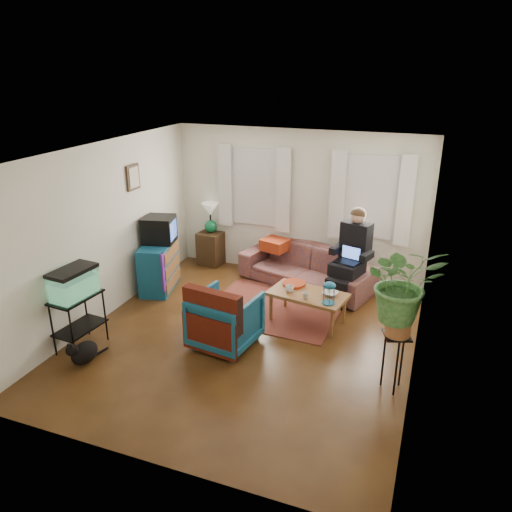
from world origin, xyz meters
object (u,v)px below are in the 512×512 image
at_px(side_table, 211,248).
at_px(aquarium_stand, 79,322).
at_px(armchair, 225,317).
at_px(dresser, 159,266).
at_px(plant_stand, 394,362).
at_px(coffee_table, 307,307).
at_px(sofa, 307,261).

relative_size(side_table, aquarium_stand, 0.82).
bearing_deg(aquarium_stand, side_table, 89.50).
bearing_deg(armchair, dresser, -26.82).
bearing_deg(plant_stand, aquarium_stand, -172.36).
height_order(side_table, dresser, dresser).
bearing_deg(dresser, coffee_table, -18.66).
xyz_separation_m(dresser, plant_stand, (4.04, -1.48, -0.04)).
distance_m(side_table, coffee_table, 2.81).
xyz_separation_m(side_table, dresser, (-0.34, -1.34, 0.09)).
relative_size(sofa, armchair, 2.79).
height_order(side_table, plant_stand, plant_stand).
bearing_deg(coffee_table, armchair, -120.49).
relative_size(dresser, coffee_table, 0.81).
bearing_deg(armchair, plant_stand, -177.44).
bearing_deg(side_table, sofa, -9.15).
distance_m(sofa, coffee_table, 1.33).
xyz_separation_m(sofa, armchair, (-0.52, -2.28, -0.04)).
distance_m(armchair, coffee_table, 1.36).
distance_m(side_table, plant_stand, 4.65).
height_order(side_table, armchair, armchair).
relative_size(coffee_table, plant_stand, 1.53).
relative_size(side_table, dresser, 0.69).
bearing_deg(armchair, sofa, -94.41).
height_order(side_table, aquarium_stand, aquarium_stand).
xyz_separation_m(aquarium_stand, armchair, (1.79, 0.77, 0.03)).
distance_m(sofa, plant_stand, 3.05).
height_order(dresser, coffee_table, dresser).
bearing_deg(side_table, armchair, -60.94).
relative_size(side_table, plant_stand, 0.86).
bearing_deg(plant_stand, armchair, 174.24).
bearing_deg(dresser, aquarium_stand, -103.91).
distance_m(sofa, aquarium_stand, 3.83).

